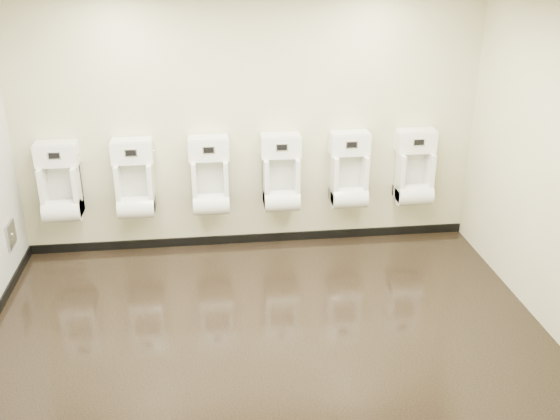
# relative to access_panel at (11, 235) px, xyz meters

# --- Properties ---
(ground) EXTENTS (5.00, 3.50, 0.00)m
(ground) POSITION_rel_access_panel_xyz_m (2.48, -1.20, -0.50)
(ground) COLOR black
(ground) RESTS_ON ground
(ceiling) EXTENTS (5.00, 3.50, 0.00)m
(ceiling) POSITION_rel_access_panel_xyz_m (2.48, -1.20, 2.30)
(ceiling) COLOR white
(back_wall) EXTENTS (5.00, 0.02, 2.80)m
(back_wall) POSITION_rel_access_panel_xyz_m (2.48, 0.55, 0.90)
(back_wall) COLOR beige
(back_wall) RESTS_ON ground
(front_wall) EXTENTS (5.00, 0.02, 2.80)m
(front_wall) POSITION_rel_access_panel_xyz_m (2.48, -2.95, 0.90)
(front_wall) COLOR beige
(front_wall) RESTS_ON ground
(right_wall) EXTENTS (0.02, 3.50, 2.80)m
(right_wall) POSITION_rel_access_panel_xyz_m (4.98, -1.20, 0.90)
(right_wall) COLOR beige
(right_wall) RESTS_ON ground
(skirting_back) EXTENTS (5.00, 0.02, 0.10)m
(skirting_back) POSITION_rel_access_panel_xyz_m (2.48, 0.54, -0.45)
(skirting_back) COLOR black
(skirting_back) RESTS_ON ground
(access_panel) EXTENTS (0.04, 0.25, 0.25)m
(access_panel) POSITION_rel_access_panel_xyz_m (0.00, 0.00, 0.00)
(access_panel) COLOR #9E9EA3
(access_panel) RESTS_ON left_wall
(urinal_0) EXTENTS (0.44, 0.33, 0.83)m
(urinal_0) POSITION_rel_access_panel_xyz_m (0.45, 0.40, 0.33)
(urinal_0) COLOR white
(urinal_0) RESTS_ON back_wall
(urinal_1) EXTENTS (0.44, 0.33, 0.83)m
(urinal_1) POSITION_rel_access_panel_xyz_m (1.23, 0.40, 0.33)
(urinal_1) COLOR white
(urinal_1) RESTS_ON back_wall
(urinal_2) EXTENTS (0.44, 0.33, 0.83)m
(urinal_2) POSITION_rel_access_panel_xyz_m (2.03, 0.40, 0.33)
(urinal_2) COLOR white
(urinal_2) RESTS_ON back_wall
(urinal_3) EXTENTS (0.44, 0.33, 0.83)m
(urinal_3) POSITION_rel_access_panel_xyz_m (2.80, 0.40, 0.33)
(urinal_3) COLOR white
(urinal_3) RESTS_ON back_wall
(urinal_4) EXTENTS (0.44, 0.33, 0.83)m
(urinal_4) POSITION_rel_access_panel_xyz_m (3.56, 0.40, 0.33)
(urinal_4) COLOR white
(urinal_4) RESTS_ON back_wall
(urinal_5) EXTENTS (0.44, 0.33, 0.83)m
(urinal_5) POSITION_rel_access_panel_xyz_m (4.31, 0.40, 0.33)
(urinal_5) COLOR white
(urinal_5) RESTS_ON back_wall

